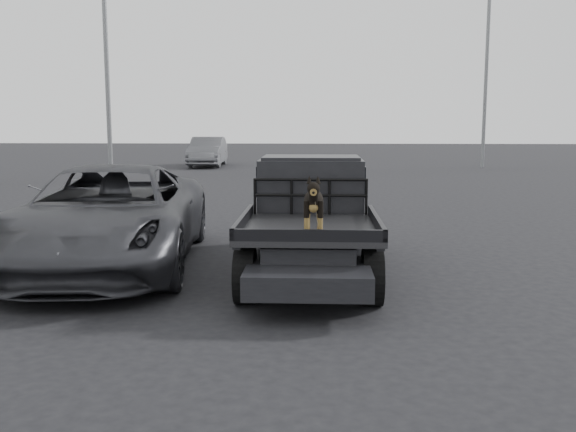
{
  "coord_description": "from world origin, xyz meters",
  "views": [
    {
      "loc": [
        -0.47,
        -8.19,
        2.39
      ],
      "look_at": [
        -0.82,
        -0.52,
        1.24
      ],
      "focal_mm": 40.0,
      "sensor_mm": 36.0,
      "label": 1
    }
  ],
  "objects_px": {
    "dog": "(314,205)",
    "distant_car_a": "(208,152)",
    "parked_suv": "(109,217)",
    "flatbed_ute": "(310,245)",
    "floodlight_mid": "(489,10)"
  },
  "relations": [
    {
      "from": "dog",
      "to": "floodlight_mid",
      "type": "height_order",
      "value": "floodlight_mid"
    },
    {
      "from": "dog",
      "to": "floodlight_mid",
      "type": "xyz_separation_m",
      "value": [
        8.58,
        25.26,
        6.56
      ]
    },
    {
      "from": "flatbed_ute",
      "to": "distant_car_a",
      "type": "height_order",
      "value": "distant_car_a"
    },
    {
      "from": "dog",
      "to": "distant_car_a",
      "type": "xyz_separation_m",
      "value": [
        -5.77,
        25.48,
        -0.52
      ]
    },
    {
      "from": "flatbed_ute",
      "to": "distant_car_a",
      "type": "distance_m",
      "value": 24.65
    },
    {
      "from": "dog",
      "to": "distant_car_a",
      "type": "bearing_deg",
      "value": 102.76
    },
    {
      "from": "parked_suv",
      "to": "distant_car_a",
      "type": "distance_m",
      "value": 23.69
    },
    {
      "from": "parked_suv",
      "to": "dog",
      "type": "bearing_deg",
      "value": -34.93
    },
    {
      "from": "dog",
      "to": "parked_suv",
      "type": "relative_size",
      "value": 0.12
    },
    {
      "from": "dog",
      "to": "distant_car_a",
      "type": "distance_m",
      "value": 26.13
    },
    {
      "from": "flatbed_ute",
      "to": "dog",
      "type": "distance_m",
      "value": 1.71
    },
    {
      "from": "distant_car_a",
      "to": "floodlight_mid",
      "type": "relative_size",
      "value": 0.32
    },
    {
      "from": "parked_suv",
      "to": "flatbed_ute",
      "type": "bearing_deg",
      "value": -12.46
    },
    {
      "from": "flatbed_ute",
      "to": "parked_suv",
      "type": "distance_m",
      "value": 3.35
    },
    {
      "from": "distant_car_a",
      "to": "floodlight_mid",
      "type": "bearing_deg",
      "value": -2.98
    }
  ]
}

